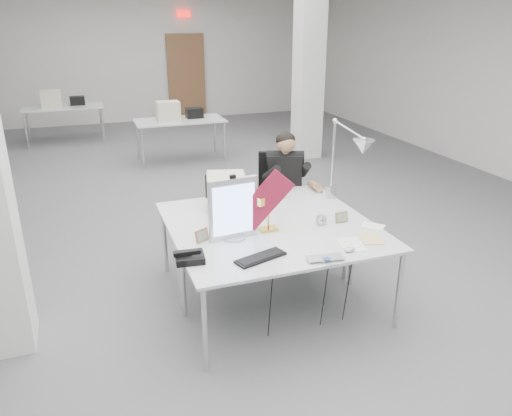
{
  "coord_description": "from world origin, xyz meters",
  "views": [
    {
      "loc": [
        -1.53,
        -5.93,
        2.53
      ],
      "look_at": [
        -0.12,
        -2.0,
        0.91
      ],
      "focal_mm": 35.0,
      "sensor_mm": 36.0,
      "label": 1
    }
  ],
  "objects_px": {
    "seated_person": "(285,171)",
    "bankers_lamp": "(268,213)",
    "desk_main": "(290,245)",
    "beige_monitor": "(226,192)",
    "desk_phone": "(190,258)",
    "laptop": "(327,261)",
    "monitor": "(233,209)",
    "office_chair": "(283,203)",
    "architect_lamp": "(345,158)"
  },
  "relations": [
    {
      "from": "seated_person",
      "to": "bankers_lamp",
      "type": "height_order",
      "value": "seated_person"
    },
    {
      "from": "desk_main",
      "to": "beige_monitor",
      "type": "height_order",
      "value": "beige_monitor"
    },
    {
      "from": "desk_phone",
      "to": "beige_monitor",
      "type": "height_order",
      "value": "beige_monitor"
    },
    {
      "from": "desk_main",
      "to": "beige_monitor",
      "type": "distance_m",
      "value": 1.02
    },
    {
      "from": "laptop",
      "to": "desk_main",
      "type": "bearing_deg",
      "value": 117.19
    },
    {
      "from": "seated_person",
      "to": "desk_phone",
      "type": "height_order",
      "value": "seated_person"
    },
    {
      "from": "seated_person",
      "to": "monitor",
      "type": "bearing_deg",
      "value": -107.26
    },
    {
      "from": "office_chair",
      "to": "desk_phone",
      "type": "bearing_deg",
      "value": -110.77
    },
    {
      "from": "beige_monitor",
      "to": "architect_lamp",
      "type": "bearing_deg",
      "value": -1.4
    },
    {
      "from": "office_chair",
      "to": "beige_monitor",
      "type": "height_order",
      "value": "beige_monitor"
    },
    {
      "from": "laptop",
      "to": "office_chair",
      "type": "bearing_deg",
      "value": 84.82
    },
    {
      "from": "bankers_lamp",
      "to": "beige_monitor",
      "type": "relative_size",
      "value": 0.87
    },
    {
      "from": "desk_main",
      "to": "office_chair",
      "type": "height_order",
      "value": "office_chair"
    },
    {
      "from": "monitor",
      "to": "bankers_lamp",
      "type": "relative_size",
      "value": 1.69
    },
    {
      "from": "laptop",
      "to": "beige_monitor",
      "type": "relative_size",
      "value": 0.81
    },
    {
      "from": "monitor",
      "to": "architect_lamp",
      "type": "distance_m",
      "value": 1.33
    },
    {
      "from": "beige_monitor",
      "to": "desk_phone",
      "type": "bearing_deg",
      "value": -106.13
    },
    {
      "from": "monitor",
      "to": "architect_lamp",
      "type": "height_order",
      "value": "architect_lamp"
    },
    {
      "from": "bankers_lamp",
      "to": "office_chair",
      "type": "bearing_deg",
      "value": 37.71
    },
    {
      "from": "seated_person",
      "to": "office_chair",
      "type": "bearing_deg",
      "value": 111.95
    },
    {
      "from": "desk_phone",
      "to": "beige_monitor",
      "type": "distance_m",
      "value": 1.16
    },
    {
      "from": "seated_person",
      "to": "architect_lamp",
      "type": "xyz_separation_m",
      "value": [
        0.27,
        -0.83,
        0.34
      ]
    },
    {
      "from": "desk_main",
      "to": "laptop",
      "type": "bearing_deg",
      "value": -70.54
    },
    {
      "from": "seated_person",
      "to": "architect_lamp",
      "type": "distance_m",
      "value": 0.94
    },
    {
      "from": "office_chair",
      "to": "architect_lamp",
      "type": "height_order",
      "value": "architect_lamp"
    },
    {
      "from": "seated_person",
      "to": "monitor",
      "type": "relative_size",
      "value": 1.86
    },
    {
      "from": "seated_person",
      "to": "laptop",
      "type": "bearing_deg",
      "value": -81.29
    },
    {
      "from": "office_chair",
      "to": "seated_person",
      "type": "relative_size",
      "value": 1.01
    },
    {
      "from": "monitor",
      "to": "beige_monitor",
      "type": "distance_m",
      "value": 0.72
    },
    {
      "from": "seated_person",
      "to": "desk_phone",
      "type": "xyz_separation_m",
      "value": [
        -1.43,
        -1.5,
        -0.12
      ]
    },
    {
      "from": "monitor",
      "to": "beige_monitor",
      "type": "height_order",
      "value": "monitor"
    },
    {
      "from": "seated_person",
      "to": "bankers_lamp",
      "type": "bearing_deg",
      "value": -97.42
    },
    {
      "from": "office_chair",
      "to": "desk_main",
      "type": "bearing_deg",
      "value": -88.8
    },
    {
      "from": "desk_main",
      "to": "desk_phone",
      "type": "distance_m",
      "value": 0.85
    },
    {
      "from": "desk_phone",
      "to": "architect_lamp",
      "type": "bearing_deg",
      "value": 28.18
    },
    {
      "from": "seated_person",
      "to": "laptop",
      "type": "height_order",
      "value": "seated_person"
    },
    {
      "from": "desk_phone",
      "to": "architect_lamp",
      "type": "height_order",
      "value": "architect_lamp"
    },
    {
      "from": "monitor",
      "to": "bankers_lamp",
      "type": "height_order",
      "value": "monitor"
    },
    {
      "from": "office_chair",
      "to": "desk_phone",
      "type": "height_order",
      "value": "office_chair"
    },
    {
      "from": "desk_main",
      "to": "desk_phone",
      "type": "xyz_separation_m",
      "value": [
        -0.85,
        -0.02,
        0.04
      ]
    },
    {
      "from": "office_chair",
      "to": "laptop",
      "type": "xyz_separation_m",
      "value": [
        -0.44,
        -1.93,
        0.27
      ]
    },
    {
      "from": "architect_lamp",
      "to": "seated_person",
      "type": "bearing_deg",
      "value": 124.7
    },
    {
      "from": "seated_person",
      "to": "beige_monitor",
      "type": "distance_m",
      "value": 0.99
    },
    {
      "from": "architect_lamp",
      "to": "beige_monitor",
      "type": "bearing_deg",
      "value": -179.29
    },
    {
      "from": "office_chair",
      "to": "seated_person",
      "type": "bearing_deg",
      "value": -68.05
    },
    {
      "from": "laptop",
      "to": "beige_monitor",
      "type": "height_order",
      "value": "beige_monitor"
    },
    {
      "from": "monitor",
      "to": "beige_monitor",
      "type": "bearing_deg",
      "value": 73.23
    },
    {
      "from": "seated_person",
      "to": "desk_phone",
      "type": "bearing_deg",
      "value": -111.71
    },
    {
      "from": "beige_monitor",
      "to": "architect_lamp",
      "type": "xyz_separation_m",
      "value": [
        1.11,
        -0.32,
        0.31
      ]
    },
    {
      "from": "monitor",
      "to": "architect_lamp",
      "type": "bearing_deg",
      "value": 11.43
    }
  ]
}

